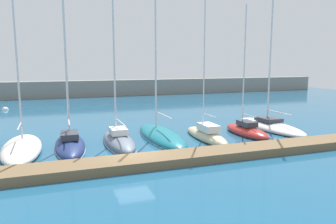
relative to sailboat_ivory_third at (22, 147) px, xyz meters
The scene contains 11 objects.
ground_plane 8.72m from the sailboat_ivory_third, 32.09° to the right, with size 120.00×120.00×0.00m, color #1E567A.
dock_pier 9.58m from the sailboat_ivory_third, 39.64° to the right, with size 37.30×2.34×0.57m, color brown.
breakwater_seawall 39.17m from the sailboat_ivory_third, 79.14° to the left, with size 108.00×2.71×3.13m, color gray.
sailboat_ivory_third is the anchor object (origin of this frame).
sailboat_navy_fourth 3.42m from the sailboat_ivory_third, ahead, with size 2.42×7.71×15.31m.
sailboat_slate_fifth 7.19m from the sailboat_ivory_third, ahead, with size 2.32×7.33×13.42m.
sailboat_teal_sixth 11.11m from the sailboat_ivory_third, ahead, with size 2.94×9.74×17.83m.
sailboat_sand_seventh 14.80m from the sailboat_ivory_third, ahead, with size 1.82×7.10×15.45m.
sailboat_red_eighth 19.01m from the sailboat_ivory_third, ahead, with size 2.13×6.12×11.99m.
sailboat_white_ninth 22.76m from the sailboat_ivory_third, ahead, with size 3.30×9.62×19.43m.
mooring_buoy_white 24.39m from the sailboat_ivory_third, 99.97° to the left, with size 0.87×0.87×0.87m, color white.
Camera 1 is at (-4.79, -20.55, 6.59)m, focal length 33.96 mm.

